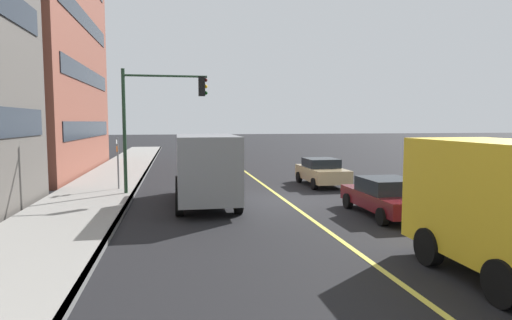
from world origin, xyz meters
name	(u,v)px	position (x,y,z in m)	size (l,w,h in m)	color
ground	(285,200)	(0.00, 0.00, 0.00)	(200.00, 200.00, 0.00)	black
sidewalk_slab	(81,205)	(0.00, 8.45, 0.07)	(80.00, 3.77, 0.15)	gray
curb_edge	(128,204)	(0.00, 6.64, 0.07)	(80.00, 0.16, 0.15)	slate
lane_stripe_center	(285,200)	(0.00, 0.00, 0.01)	(80.00, 0.16, 0.01)	#D8CC4C
building_glass_right	(19,19)	(13.22, 14.69, 10.16)	(17.08, 8.40, 20.33)	brown
car_maroon	(387,196)	(-3.65, -2.93, 0.71)	(4.40, 2.04, 1.37)	#591116
car_tan	(322,172)	(3.93, -3.06, 0.74)	(4.16, 1.99, 1.45)	tan
truck_gray	(205,167)	(-0.36, 3.48, 1.57)	(6.70, 2.45, 2.90)	silver
traffic_light_mast	(156,110)	(2.33, 5.52, 3.98)	(0.28, 3.88, 5.82)	#1E3823
street_sign_post	(118,160)	(3.73, 7.47, 1.58)	(0.60, 0.08, 2.67)	slate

